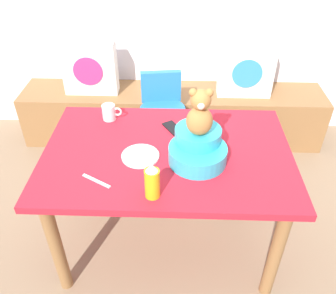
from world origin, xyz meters
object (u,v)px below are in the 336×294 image
Objects in this scene: infant_seat_teal at (198,148)px; ketchup_bottle at (152,181)px; dinner_plate_near at (140,156)px; cell_phone at (173,128)px; dining_table at (167,165)px; coffee_mug at (109,112)px; pillow_floral_right at (246,70)px; highchair at (162,112)px; pillow_floral_left at (90,68)px; teddy_bear at (200,114)px.

ketchup_bottle is (-0.21, -0.28, 0.02)m from infant_seat_teal.
dinner_plate_near is 0.32m from cell_phone.
infant_seat_teal is at bearing -21.72° from dining_table.
infant_seat_teal is at bearing -1.00° from dinner_plate_near.
cell_phone is (0.16, 0.27, -0.00)m from dinner_plate_near.
ketchup_bottle is at bearing -130.27° from cell_phone.
pillow_floral_right is at bearing 42.03° from coffee_mug.
pillow_floral_right is 0.80m from highchair.
coffee_mug is (-0.52, 0.37, -0.02)m from infant_seat_teal.
pillow_floral_left is 1.64m from ketchup_bottle.
dinner_plate_near is at bearing 179.00° from infant_seat_teal.
pillow_floral_left is at bearing 145.99° from highchair.
pillow_floral_right is at bearing 70.50° from teddy_bear.
infant_seat_teal is at bearing -109.51° from pillow_floral_right.
infant_seat_teal is 1.32× the size of teddy_bear.
infant_seat_teal reaches higher than cell_phone.
highchair is at bearing -34.01° from pillow_floral_left.
dinner_plate_near is at bearing -157.62° from dining_table.
teddy_bear reaches higher than ketchup_bottle.
highchair is 0.98m from teddy_bear.
ketchup_bottle is at bearing -99.31° from dining_table.
dining_table is at bearing -128.57° from cell_phone.
pillow_floral_right is 1.76× the size of teddy_bear.
ketchup_bottle reaches higher than pillow_floral_right.
coffee_mug is at bearing -123.66° from highchair.
infant_seat_teal is 0.35m from ketchup_bottle.
infant_seat_teal is 0.64m from coffee_mug.
ketchup_bottle is (-0.65, -1.51, 0.15)m from pillow_floral_right.
pillow_floral_left is at bearing 110.23° from coffee_mug.
teddy_bear reaches higher than highchair.
dinner_plate_near reaches higher than cell_phone.
highchair is 3.16× the size of teddy_bear.
ketchup_bottle is 0.57m from cell_phone.
dining_table is 1.70× the size of highchair.
pillow_floral_right is at bearing 27.11° from cell_phone.
teddy_bear reaches higher than pillow_floral_right.
highchair is 0.59m from cell_phone.
highchair is at bearing 90.45° from ketchup_bottle.
dinner_plate_near is (-0.08, 0.28, -0.08)m from ketchup_bottle.
pillow_floral_right is at bearing 70.49° from infant_seat_teal.
infant_seat_teal is (-0.44, -1.23, 0.13)m from pillow_floral_right.
teddy_bear reaches higher than coffee_mug.
highchair is (-0.06, 0.76, -0.12)m from dining_table.
dining_table is 0.50m from coffee_mug.
teddy_bear is (0.16, -0.06, 0.38)m from dining_table.
pillow_floral_right is 0.56× the size of highchair.
dining_table is 0.42m from teddy_bear.
pillow_floral_left is 1.00× the size of pillow_floral_right.
cell_phone is at bearing 81.77° from ketchup_bottle.
infant_seat_teal is 0.32m from cell_phone.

